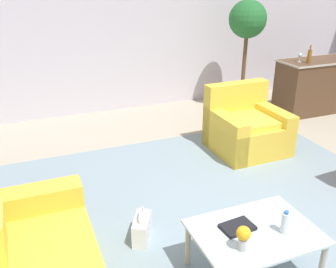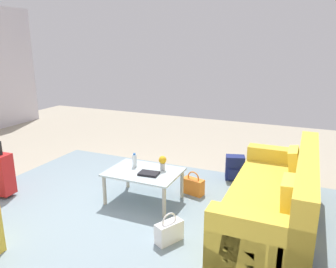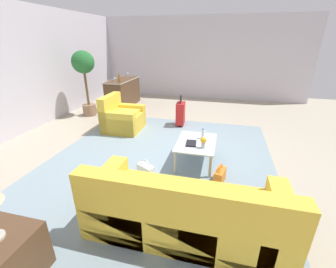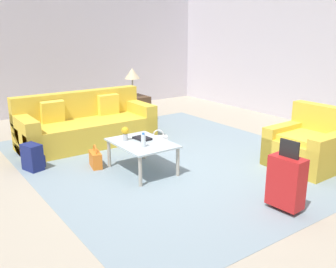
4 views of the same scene
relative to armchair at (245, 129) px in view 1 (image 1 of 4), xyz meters
The scene contains 13 objects.
ground_plane 1.92m from the armchair, 118.21° to the right, with size 12.00×12.00×0.00m, color #A89E89.
wall_back 2.84m from the armchair, 110.64° to the left, with size 10.24×0.12×3.10m, color silver.
area_rug 2.12m from the armchair, 135.46° to the right, with size 5.20×4.40×0.01m, color gray.
armchair is the anchor object (origin of this frame).
coffee_table 2.53m from the armchair, 120.84° to the right, with size 1.00×0.72×0.45m.
water_bottle 2.54m from the armchair, 115.78° to the right, with size 0.06×0.06×0.20m.
coffee_table_book 2.54m from the armchair, 124.10° to the right, with size 0.27×0.18×0.03m, color black.
flower_vase 2.79m from the armchair, 123.15° to the right, with size 0.11×0.11×0.21m.
bar_console 2.40m from the armchair, 22.79° to the left, with size 1.70×0.66×0.95m.
wine_glass_leftmost 2.01m from the armchair, 29.63° to the left, with size 0.08×0.08×0.15m.
wine_bottle_amber 2.04m from the armchair, 25.05° to the left, with size 0.07×0.07×0.30m.
handbag_white 2.46m from the armchair, 145.31° to the right, with size 0.27×0.35×0.36m.
potted_ficus 2.07m from the armchair, 59.42° to the left, with size 0.66×0.66×1.96m.
Camera 1 is at (-1.97, -2.53, 2.37)m, focal length 40.00 mm.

